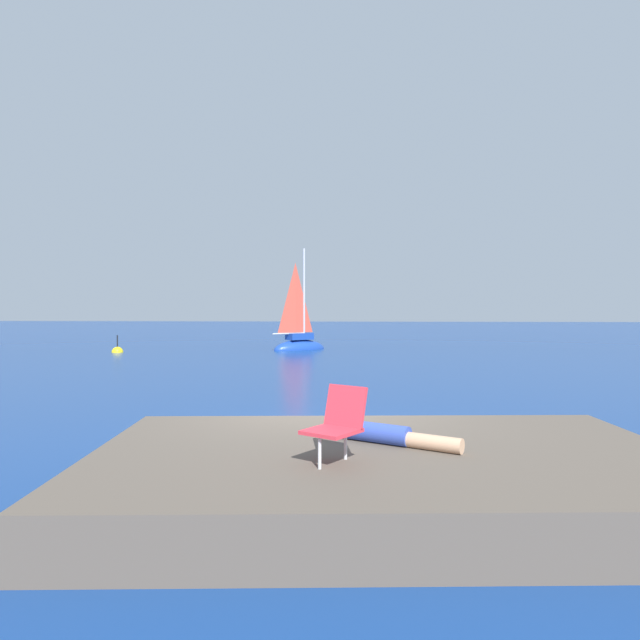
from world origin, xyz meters
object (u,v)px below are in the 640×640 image
beach_chair (338,421)px  marker_buoy (117,352)px  sailboat_near (299,344)px  person_sunbather (384,434)px

beach_chair → marker_buoy: 24.67m
beach_chair → sailboat_near: bearing=-140.4°
person_sunbather → marker_buoy: bearing=149.1°
person_sunbather → beach_chair: 1.07m
beach_chair → marker_buoy: size_ratio=0.71×
beach_chair → marker_buoy: (-11.63, 21.73, -1.03)m
beach_chair → person_sunbather: bearing=-178.1°
sailboat_near → beach_chair: sailboat_near is taller
person_sunbather → beach_chair: beach_chair is taller
beach_chair → marker_buoy: bearing=-119.0°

